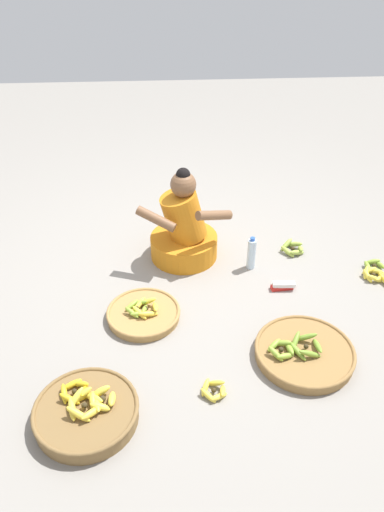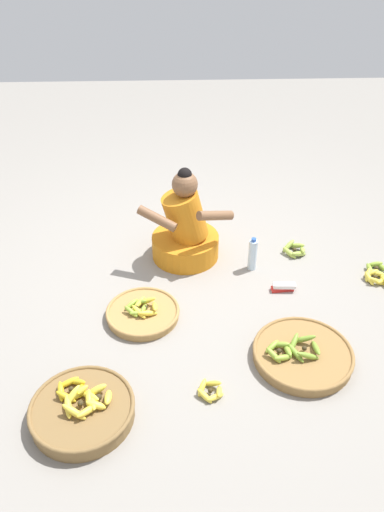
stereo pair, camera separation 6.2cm
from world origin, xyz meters
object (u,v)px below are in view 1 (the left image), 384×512
at_px(banana_basket_front_left, 86,411).
at_px(banana_basket_near_bicycle, 304,352).
at_px(water_bottle, 251,254).
at_px(vendor_woman_front, 184,230).
at_px(banana_basket_front_center, 143,313).
at_px(loose_bananas_back_center, 380,274).
at_px(packet_carton_stack, 283,286).
at_px(loose_bananas_mid_right, 293,248).
at_px(loose_bananas_near_vendor, 214,391).

bearing_deg(banana_basket_front_left, banana_basket_near_bicycle, 16.10).
distance_m(banana_basket_near_bicycle, water_bottle, 0.96).
height_order(vendor_woman_front, banana_basket_front_center, vendor_woman_front).
xyz_separation_m(banana_basket_near_bicycle, loose_bananas_back_center, (0.77, 0.75, -0.01)).
relative_size(vendor_woman_front, banana_basket_front_center, 1.52).
distance_m(vendor_woman_front, packet_carton_stack, 0.86).
bearing_deg(loose_bananas_mid_right, water_bottle, -153.35).
distance_m(loose_bananas_near_vendor, water_bottle, 1.25).
height_order(banana_basket_front_left, packet_carton_stack, banana_basket_front_left).
bearing_deg(packet_carton_stack, loose_bananas_back_center, 7.11).
bearing_deg(packet_carton_stack, banana_basket_front_left, -141.44).
relative_size(water_bottle, packet_carton_stack, 1.57).
bearing_deg(loose_bananas_back_center, banana_basket_front_left, -151.24).
bearing_deg(vendor_woman_front, loose_bananas_back_center, -14.17).
bearing_deg(loose_bananas_near_vendor, vendor_woman_front, 94.36).
height_order(banana_basket_front_center, loose_bananas_back_center, banana_basket_front_center).
bearing_deg(vendor_woman_front, water_bottle, -20.24).
height_order(loose_bananas_back_center, water_bottle, water_bottle).
bearing_deg(vendor_woman_front, packet_carton_stack, -33.63).
xyz_separation_m(loose_bananas_back_center, packet_carton_stack, (-0.76, -0.09, 0.00)).
relative_size(vendor_woman_front, packet_carton_stack, 4.36).
height_order(banana_basket_front_center, loose_bananas_near_vendor, banana_basket_front_center).
relative_size(banana_basket_near_bicycle, loose_bananas_near_vendor, 3.58).
distance_m(banana_basket_front_left, loose_bananas_back_center, 2.33).
bearing_deg(banana_basket_front_left, loose_bananas_back_center, 28.76).
bearing_deg(banana_basket_front_center, vendor_woman_front, 66.19).
bearing_deg(packet_carton_stack, vendor_woman_front, 146.37).
xyz_separation_m(banana_basket_near_bicycle, banana_basket_front_center, (-0.99, 0.42, -0.00)).
xyz_separation_m(vendor_woman_front, packet_carton_stack, (0.69, -0.46, -0.21)).
distance_m(banana_basket_front_center, loose_bananas_back_center, 1.79).
height_order(banana_basket_front_left, banana_basket_front_center, banana_basket_front_left).
relative_size(banana_basket_front_center, packet_carton_stack, 2.87).
relative_size(loose_bananas_mid_right, water_bottle, 0.79).
relative_size(loose_bananas_near_vendor, water_bottle, 0.63).
xyz_separation_m(banana_basket_front_center, loose_bananas_mid_right, (1.18, 0.70, -0.01)).
distance_m(vendor_woman_front, banana_basket_front_left, 1.61).
bearing_deg(banana_basket_near_bicycle, vendor_woman_front, 121.29).
relative_size(banana_basket_front_center, loose_bananas_back_center, 1.45).
relative_size(banana_basket_near_bicycle, water_bottle, 2.26).
xyz_separation_m(banana_basket_front_left, water_bottle, (1.10, 1.30, 0.07)).
distance_m(loose_bananas_mid_right, packet_carton_stack, 0.50).
bearing_deg(loose_bananas_mid_right, loose_bananas_back_center, -32.61).
bearing_deg(banana_basket_front_left, loose_bananas_mid_right, 45.38).
height_order(banana_basket_front_left, loose_bananas_back_center, banana_basket_front_left).
xyz_separation_m(loose_bananas_mid_right, packet_carton_stack, (-0.18, -0.46, -0.00)).
bearing_deg(banana_basket_near_bicycle, packet_carton_stack, 89.08).
relative_size(loose_bananas_back_center, loose_bananas_mid_right, 1.60).
height_order(vendor_woman_front, water_bottle, vendor_woman_front).
xyz_separation_m(loose_bananas_mid_right, water_bottle, (-0.37, -0.19, 0.10)).
bearing_deg(vendor_woman_front, loose_bananas_mid_right, 0.18).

